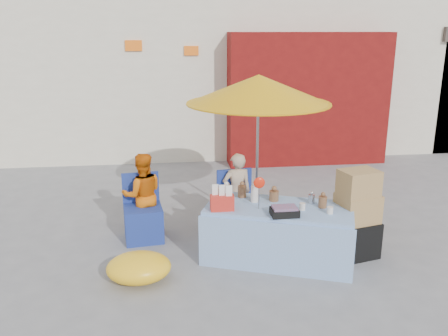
{
  "coord_description": "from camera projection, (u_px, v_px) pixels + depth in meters",
  "views": [
    {
      "loc": [
        -0.68,
        -4.98,
        2.65
      ],
      "look_at": [
        0.04,
        0.6,
        1.0
      ],
      "focal_mm": 38.0,
      "sensor_mm": 36.0,
      "label": 1
    }
  ],
  "objects": [
    {
      "name": "ground",
      "position": [
        227.0,
        264.0,
        5.57
      ],
      "size": [
        80.0,
        80.0,
        0.0
      ],
      "primitive_type": "plane",
      "color": "slate",
      "rests_on": "ground"
    },
    {
      "name": "backdrop",
      "position": [
        208.0,
        10.0,
        11.91
      ],
      "size": [
        14.0,
        8.0,
        7.8
      ],
      "color": "silver",
      "rests_on": "ground"
    },
    {
      "name": "market_table",
      "position": [
        278.0,
        232.0,
        5.61
      ],
      "size": [
        1.91,
        1.37,
        1.05
      ],
      "rotation": [
        0.0,
        0.0,
        -0.36
      ],
      "color": "#95B5EF",
      "rests_on": "ground"
    },
    {
      "name": "chair_left",
      "position": [
        143.0,
        221.0,
        6.17
      ],
      "size": [
        0.53,
        0.52,
        0.85
      ],
      "rotation": [
        0.0,
        0.0,
        0.12
      ],
      "color": "navy",
      "rests_on": "ground"
    },
    {
      "name": "chair_right",
      "position": [
        238.0,
        216.0,
        6.32
      ],
      "size": [
        0.53,
        0.52,
        0.85
      ],
      "rotation": [
        0.0,
        0.0,
        0.12
      ],
      "color": "navy",
      "rests_on": "ground"
    },
    {
      "name": "vendor_orange",
      "position": [
        143.0,
        195.0,
        6.21
      ],
      "size": [
        0.59,
        0.49,
        1.13
      ],
      "primitive_type": "imported",
      "rotation": [
        0.0,
        0.0,
        3.26
      ],
      "color": "#D5600B",
      "rests_on": "ground"
    },
    {
      "name": "vendor_beige",
      "position": [
        237.0,
        192.0,
        6.37
      ],
      "size": [
        0.42,
        0.31,
        1.08
      ],
      "primitive_type": "imported",
      "rotation": [
        0.0,
        0.0,
        3.26
      ],
      "color": "tan",
      "rests_on": "ground"
    },
    {
      "name": "umbrella",
      "position": [
        259.0,
        90.0,
        6.17
      ],
      "size": [
        1.9,
        1.9,
        2.09
      ],
      "color": "gray",
      "rests_on": "ground"
    },
    {
      "name": "box_stack",
      "position": [
        357.0,
        217.0,
        5.64
      ],
      "size": [
        0.57,
        0.51,
        1.09
      ],
      "rotation": [
        0.0,
        0.0,
        0.24
      ],
      "color": "black",
      "rests_on": "ground"
    },
    {
      "name": "tarp_bundle",
      "position": [
        139.0,
        268.0,
        5.15
      ],
      "size": [
        0.78,
        0.66,
        0.32
      ],
      "primitive_type": "ellipsoid",
      "rotation": [
        0.0,
        0.0,
        -0.14
      ],
      "color": "yellow",
      "rests_on": "ground"
    }
  ]
}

